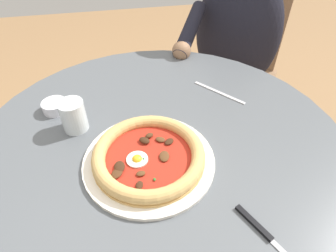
{
  "coord_description": "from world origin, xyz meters",
  "views": [
    {
      "loc": [
        -0.51,
        0.07,
        1.26
      ],
      "look_at": [
        0.01,
        -0.03,
        0.78
      ],
      "focal_mm": 30.29,
      "sensor_mm": 36.0,
      "label": 1
    }
  ],
  "objects_px": {
    "dining_table": "(160,177)",
    "steak_knife": "(267,236)",
    "fork_utensil": "(219,92)",
    "diner_person": "(230,72)",
    "pizza_on_plate": "(149,157)",
    "water_glass": "(74,118)",
    "ramekin_capers": "(55,106)",
    "cafe_chair_diner": "(238,60)"
  },
  "relations": [
    {
      "from": "dining_table",
      "to": "steak_knife",
      "type": "bearing_deg",
      "value": -151.24
    },
    {
      "from": "fork_utensil",
      "to": "diner_person",
      "type": "distance_m",
      "value": 0.52
    },
    {
      "from": "pizza_on_plate",
      "to": "dining_table",
      "type": "bearing_deg",
      "value": -29.26
    },
    {
      "from": "water_glass",
      "to": "pizza_on_plate",
      "type": "bearing_deg",
      "value": -131.59
    },
    {
      "from": "pizza_on_plate",
      "to": "ramekin_capers",
      "type": "distance_m",
      "value": 0.34
    },
    {
      "from": "water_glass",
      "to": "fork_utensil",
      "type": "bearing_deg",
      "value": -79.23
    },
    {
      "from": "dining_table",
      "to": "diner_person",
      "type": "bearing_deg",
      "value": -36.48
    },
    {
      "from": "dining_table",
      "to": "fork_utensil",
      "type": "relative_size",
      "value": 6.8
    },
    {
      "from": "water_glass",
      "to": "cafe_chair_diner",
      "type": "bearing_deg",
      "value": -50.01
    },
    {
      "from": "steak_knife",
      "to": "pizza_on_plate",
      "type": "bearing_deg",
      "value": 40.68
    },
    {
      "from": "water_glass",
      "to": "steak_knife",
      "type": "xyz_separation_m",
      "value": [
        -0.38,
        -0.37,
        -0.03
      ]
    },
    {
      "from": "water_glass",
      "to": "fork_utensil",
      "type": "distance_m",
      "value": 0.44
    },
    {
      "from": "dining_table",
      "to": "fork_utensil",
      "type": "height_order",
      "value": "fork_utensil"
    },
    {
      "from": "ramekin_capers",
      "to": "fork_utensil",
      "type": "xyz_separation_m",
      "value": [
        -0.01,
        -0.49,
        -0.01
      ]
    },
    {
      "from": "water_glass",
      "to": "ramekin_capers",
      "type": "relative_size",
      "value": 1.23
    },
    {
      "from": "ramekin_capers",
      "to": "steak_knife",
      "type": "bearing_deg",
      "value": -137.37
    },
    {
      "from": "water_glass",
      "to": "cafe_chair_diner",
      "type": "distance_m",
      "value": 1.0
    },
    {
      "from": "steak_knife",
      "to": "cafe_chair_diner",
      "type": "distance_m",
      "value": 1.09
    },
    {
      "from": "fork_utensil",
      "to": "dining_table",
      "type": "bearing_deg",
      "value": 128.38
    },
    {
      "from": "dining_table",
      "to": "steak_knife",
      "type": "xyz_separation_m",
      "value": [
        -0.29,
        -0.16,
        0.15
      ]
    },
    {
      "from": "diner_person",
      "to": "ramekin_capers",
      "type": "bearing_deg",
      "value": 120.26
    },
    {
      "from": "pizza_on_plate",
      "to": "cafe_chair_diner",
      "type": "relative_size",
      "value": 0.35
    },
    {
      "from": "dining_table",
      "to": "diner_person",
      "type": "xyz_separation_m",
      "value": [
        0.6,
        -0.44,
        -0.06
      ]
    },
    {
      "from": "dining_table",
      "to": "diner_person",
      "type": "distance_m",
      "value": 0.74
    },
    {
      "from": "pizza_on_plate",
      "to": "ramekin_capers",
      "type": "xyz_separation_m",
      "value": [
        0.24,
        0.24,
        -0.0
      ]
    },
    {
      "from": "water_glass",
      "to": "steak_knife",
      "type": "relative_size",
      "value": 0.41
    },
    {
      "from": "ramekin_capers",
      "to": "pizza_on_plate",
      "type": "bearing_deg",
      "value": -135.66
    },
    {
      "from": "dining_table",
      "to": "cafe_chair_diner",
      "type": "distance_m",
      "value": 0.89
    },
    {
      "from": "fork_utensil",
      "to": "diner_person",
      "type": "xyz_separation_m",
      "value": [
        0.42,
        -0.22,
        -0.21
      ]
    },
    {
      "from": "pizza_on_plate",
      "to": "fork_utensil",
      "type": "bearing_deg",
      "value": -47.03
    },
    {
      "from": "water_glass",
      "to": "diner_person",
      "type": "relative_size",
      "value": 0.07
    },
    {
      "from": "water_glass",
      "to": "ramekin_capers",
      "type": "distance_m",
      "value": 0.11
    },
    {
      "from": "ramekin_capers",
      "to": "cafe_chair_diner",
      "type": "bearing_deg",
      "value": -56.45
    },
    {
      "from": "ramekin_capers",
      "to": "cafe_chair_diner",
      "type": "xyz_separation_m",
      "value": [
        0.53,
        -0.8,
        -0.23
      ]
    },
    {
      "from": "pizza_on_plate",
      "to": "diner_person",
      "type": "xyz_separation_m",
      "value": [
        0.66,
        -0.48,
        -0.23
      ]
    },
    {
      "from": "steak_knife",
      "to": "cafe_chair_diner",
      "type": "xyz_separation_m",
      "value": [
        1.0,
        -0.37,
        -0.22
      ]
    },
    {
      "from": "pizza_on_plate",
      "to": "water_glass",
      "type": "xyz_separation_m",
      "value": [
        0.16,
        0.17,
        0.02
      ]
    },
    {
      "from": "dining_table",
      "to": "cafe_chair_diner",
      "type": "bearing_deg",
      "value": -36.61
    },
    {
      "from": "dining_table",
      "to": "pizza_on_plate",
      "type": "height_order",
      "value": "pizza_on_plate"
    },
    {
      "from": "dining_table",
      "to": "water_glass",
      "type": "height_order",
      "value": "water_glass"
    },
    {
      "from": "dining_table",
      "to": "cafe_chair_diner",
      "type": "relative_size",
      "value": 1.1
    },
    {
      "from": "steak_knife",
      "to": "diner_person",
      "type": "bearing_deg",
      "value": -17.59
    }
  ]
}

